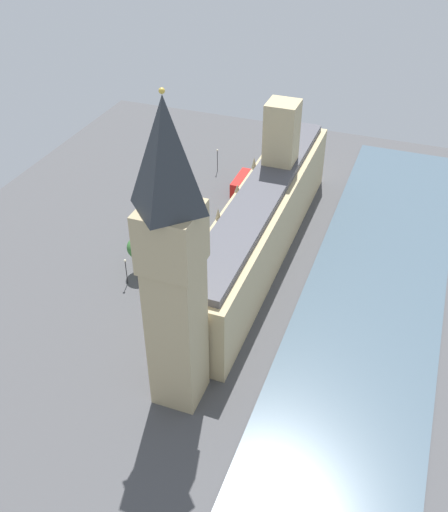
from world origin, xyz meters
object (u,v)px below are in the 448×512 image
Objects in this scene: parliament_building at (262,219)px; double_decker_bus_opposite_hall at (240,183)px; car_silver_under_trees at (152,293)px; car_yellow_cab_far_end at (185,262)px; street_lamp_trailing at (126,267)px; street_lamp_near_tower at (217,156)px; clock_tower at (173,263)px; pedestrian_leading at (266,186)px; plane_tree_corner at (140,247)px; plane_tree_midblock at (163,216)px.

parliament_building reaches higher than double_decker_bus_opposite_hall.
parliament_building is at bearing 54.64° from car_silver_under_trees.
parliament_building is 20.21m from car_yellow_cab_far_end.
street_lamp_trailing is 55.79m from street_lamp_near_tower.
clock_tower is 5.28× the size of double_decker_bus_opposite_hall.
double_decker_bus_opposite_hall is at bearing -163.37° from pedestrian_leading.
pedestrian_leading is (-7.19, -40.32, -0.14)m from car_yellow_cab_far_end.
double_decker_bus_opposite_hall is at bearing -61.31° from parliament_building.
car_silver_under_trees is 58.50m from street_lamp_near_tower.
parliament_building is at bearing 34.44° from car_yellow_cab_far_end.
clock_tower is 76.58m from double_decker_bus_opposite_hall.
street_lamp_near_tower is at bearing 145.15° from pedestrian_leading.
clock_tower is at bearing -69.74° from car_yellow_cab_far_end.
clock_tower is at bearing -102.62° from pedestrian_leading.
double_decker_bus_opposite_hall is 47.72m from street_lamp_trailing.
clock_tower is 43.18m from plane_tree_corner.
plane_tree_midblock reaches higher than street_lamp_near_tower.
double_decker_bus_opposite_hall is at bearing -109.35° from plane_tree_midblock.
car_silver_under_trees is at bearing 129.76° from plane_tree_corner.
double_decker_bus_opposite_hall is 7.70m from pedestrian_leading.
street_lamp_trailing is at bearing -102.38° from double_decker_bus_opposite_hall.
street_lamp_trailing is (7.10, -2.14, 3.64)m from car_silver_under_trees.
plane_tree_midblock is at bearing 135.03° from car_yellow_cab_far_end.
car_silver_under_trees is 0.45× the size of plane_tree_midblock.
car_silver_under_trees is at bearing 163.20° from street_lamp_trailing.
car_silver_under_trees is (16.77, 23.64, -8.35)m from parliament_building.
car_silver_under_trees is (1.99, 12.67, -0.00)m from car_yellow_cab_far_end.
parliament_building is 47.70× the size of pedestrian_leading.
car_silver_under_trees is at bearing 108.05° from plane_tree_midblock.
street_lamp_trailing is (0.96, 5.24, -1.92)m from plane_tree_corner.
plane_tree_midblock is (6.77, -20.79, 5.57)m from car_silver_under_trees.
car_silver_under_trees is 8.26m from street_lamp_trailing.
clock_tower is 86.71m from street_lamp_near_tower.
car_yellow_cab_far_end is (1.05, 36.07, -1.74)m from double_decker_bus_opposite_hall.
pedestrian_leading is 0.26× the size of street_lamp_trailing.
street_lamp_trailing is at bearing 89.01° from plane_tree_midblock.
clock_tower is 39.04m from car_silver_under_trees.
plane_tree_corner is 5.66m from street_lamp_trailing.
clock_tower is (0.46, 45.69, 19.44)m from parliament_building.
double_decker_bus_opposite_hall is 42.53m from plane_tree_corner.
parliament_building reaches higher than car_yellow_cab_far_end.
street_lamp_near_tower is (0.09, -55.79, 0.27)m from street_lamp_trailing.
plane_tree_midblock is at bearing -87.30° from plane_tree_corner.
parliament_building is 16.41× the size of car_yellow_cab_far_end.
clock_tower is 53.49m from plane_tree_midblock.
double_decker_bus_opposite_hall is 48.86m from car_silver_under_trees.
clock_tower reaches higher than car_silver_under_trees.
car_yellow_cab_far_end is 1.17× the size of car_silver_under_trees.
clock_tower is 5.97× the size of plane_tree_midblock.
pedestrian_leading is at bearing -116.36° from plane_tree_midblock.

